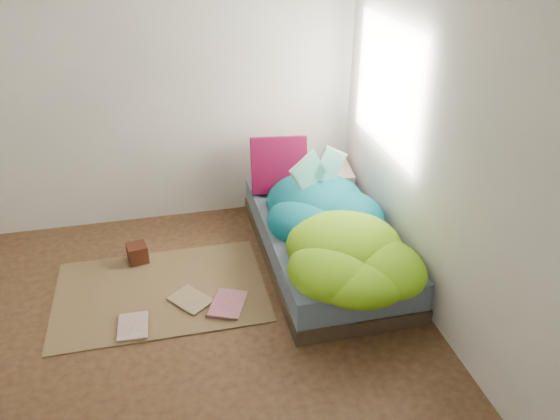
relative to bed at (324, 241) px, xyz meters
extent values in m
cube|color=#3D2217|center=(-1.22, -0.72, -0.17)|extent=(3.50, 3.50, 0.00)
cube|color=beige|center=(-1.22, 1.03, 1.13)|extent=(3.50, 0.04, 2.60)
cube|color=beige|center=(-1.22, -2.47, 1.13)|extent=(3.50, 0.04, 2.60)
cube|color=beige|center=(0.53, -0.72, 1.13)|extent=(0.04, 3.50, 2.60)
cube|color=white|center=(0.52, 0.18, 1.23)|extent=(0.01, 1.00, 1.20)
cube|color=#372A1E|center=(0.00, 0.00, -0.11)|extent=(1.00, 2.00, 0.12)
cube|color=#485D73|center=(0.00, 0.00, 0.06)|extent=(0.98, 1.96, 0.22)
cube|color=brown|center=(-1.37, -0.17, -0.16)|extent=(1.60, 1.10, 0.01)
cube|color=white|center=(0.20, 0.77, 0.23)|extent=(0.57, 0.36, 0.12)
cube|color=#500530|center=(-0.23, 0.68, 0.42)|extent=(0.51, 0.21, 0.50)
cube|color=#37180C|center=(-1.54, 0.28, -0.08)|extent=(0.18, 0.18, 0.15)
imported|color=beige|center=(-1.68, -0.56, -0.15)|extent=(0.22, 0.29, 0.02)
imported|color=#BC6C73|center=(-1.00, -0.43, -0.14)|extent=(0.35, 0.39, 0.03)
imported|color=tan|center=(-1.24, -0.43, -0.14)|extent=(0.36, 0.38, 0.02)
camera|label=1|loc=(-1.23, -3.68, 2.46)|focal=35.00mm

